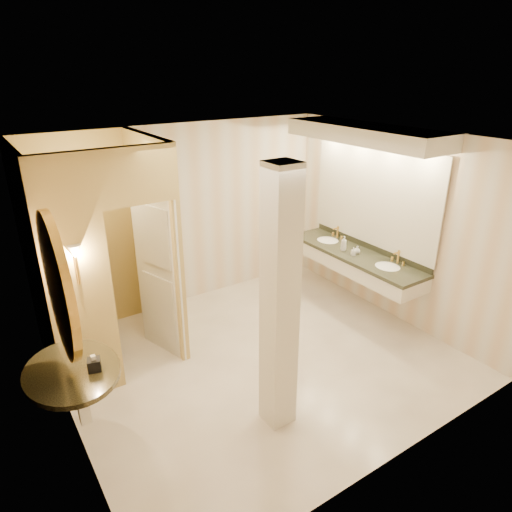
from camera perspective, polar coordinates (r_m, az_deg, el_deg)
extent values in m
plane|color=white|center=(5.92, 0.69, -12.68)|extent=(4.50, 4.50, 0.00)
plane|color=silver|center=(4.87, 0.84, 14.13)|extent=(4.50, 4.50, 0.00)
cube|color=beige|center=(6.89, -8.68, 4.92)|extent=(4.50, 0.02, 2.70)
cube|color=beige|center=(3.96, 17.55, -10.20)|extent=(4.50, 0.02, 2.70)
cube|color=beige|center=(4.52, -23.75, -6.82)|extent=(0.02, 4.00, 2.70)
cube|color=beige|center=(6.70, 16.91, 3.66)|extent=(0.02, 4.00, 2.70)
cube|color=tan|center=(5.95, -12.52, 1.71)|extent=(0.10, 1.50, 2.70)
cube|color=tan|center=(5.00, -21.27, -3.50)|extent=(0.65, 0.10, 2.70)
cube|color=tan|center=(4.84, -14.66, 9.73)|extent=(0.80, 0.10, 0.60)
cube|color=silver|center=(5.71, -11.98, -2.44)|extent=(0.28, 0.78, 2.10)
cylinder|color=gold|center=(4.86, -21.41, -1.69)|extent=(0.03, 0.03, 0.30)
cone|color=silver|center=(4.79, -21.75, 0.49)|extent=(0.14, 0.14, 0.14)
cube|color=silver|center=(6.95, 12.24, -0.66)|extent=(0.60, 2.26, 0.24)
cube|color=black|center=(6.90, 12.32, 0.26)|extent=(0.64, 2.30, 0.05)
cube|color=black|center=(7.07, 13.97, 1.26)|extent=(0.03, 2.26, 0.10)
ellipsoid|color=white|center=(6.54, 16.08, -1.62)|extent=(0.40, 0.44, 0.15)
cylinder|color=gold|center=(6.64, 17.34, -0.19)|extent=(0.03, 0.03, 0.22)
ellipsoid|color=white|center=(7.31, 8.94, 1.65)|extent=(0.40, 0.44, 0.15)
cylinder|color=gold|center=(7.40, 10.15, 2.89)|extent=(0.03, 0.03, 0.22)
cube|color=white|center=(6.83, 14.56, 7.35)|extent=(0.03, 2.26, 1.40)
cube|color=silver|center=(6.46, 13.64, 14.67)|extent=(0.75, 2.46, 0.22)
cylinder|color=black|center=(4.61, -22.02, -13.26)|extent=(1.05, 1.05, 0.05)
cube|color=silver|center=(4.79, -20.99, -16.07)|extent=(0.10, 0.10, 0.60)
cylinder|color=gold|center=(4.19, -23.45, -3.67)|extent=(0.07, 1.05, 1.05)
cylinder|color=white|center=(4.20, -22.92, -3.55)|extent=(0.02, 0.84, 0.84)
cube|color=silver|center=(4.32, 2.97, -6.12)|extent=(0.28, 0.28, 2.70)
cube|color=black|center=(4.48, -19.57, -12.67)|extent=(0.14, 0.14, 0.11)
imported|color=white|center=(6.15, -19.48, -8.11)|extent=(0.66, 0.90, 0.82)
imported|color=beige|center=(6.76, 12.08, 0.57)|extent=(0.07, 0.07, 0.12)
imported|color=silver|center=(6.83, 12.52, 0.76)|extent=(0.12, 0.12, 0.12)
imported|color=#C6B28C|center=(6.89, 10.91, 1.57)|extent=(0.11, 0.11, 0.22)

